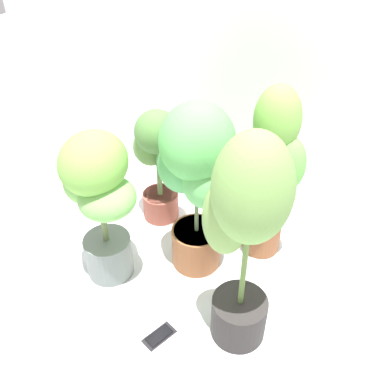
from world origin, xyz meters
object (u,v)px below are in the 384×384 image
(potted_plant_center, at_px, (196,173))
(cell_phone, at_px, (159,336))
(potted_plant_front_left, at_px, (99,194))
(potted_plant_front_right, at_px, (244,227))
(potted_plant_back_right, at_px, (272,165))
(potted_plant_back_left, at_px, (159,158))

(potted_plant_center, xyz_separation_m, cell_phone, (0.04, -0.46, -0.53))
(potted_plant_front_left, distance_m, potted_plant_center, 0.43)
(potted_plant_front_right, bearing_deg, cell_phone, -148.24)
(potted_plant_back_right, height_order, cell_phone, potted_plant_back_right)
(potted_plant_front_right, bearing_deg, potted_plant_center, 136.95)
(potted_plant_front_right, bearing_deg, potted_plant_back_left, 139.96)
(potted_plant_center, height_order, cell_phone, potted_plant_center)
(potted_plant_back_left, height_order, cell_phone, potted_plant_back_left)
(potted_plant_front_right, relative_size, potted_plant_back_right, 1.09)
(cell_phone, bearing_deg, potted_plant_front_right, 54.22)
(potted_plant_front_left, relative_size, potted_plant_center, 0.89)
(potted_plant_back_left, height_order, potted_plant_center, potted_plant_center)
(potted_plant_center, bearing_deg, potted_plant_back_right, 39.03)
(potted_plant_front_right, distance_m, potted_plant_back_right, 0.52)
(potted_plant_front_left, bearing_deg, potted_plant_back_left, 86.09)
(potted_plant_center, relative_size, cell_phone, 5.41)
(potted_plant_front_right, relative_size, cell_phone, 6.13)
(cell_phone, bearing_deg, potted_plant_back_left, 139.53)
(potted_plant_front_left, height_order, potted_plant_back_right, potted_plant_back_right)
(potted_plant_front_right, height_order, potted_plant_back_right, potted_plant_front_right)
(potted_plant_back_right, bearing_deg, cell_phone, -108.53)
(potted_plant_front_right, height_order, cell_phone, potted_plant_front_right)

